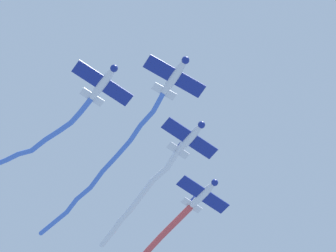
{
  "coord_description": "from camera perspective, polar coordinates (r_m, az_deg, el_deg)",
  "views": [
    {
      "loc": [
        -24.85,
        11.46,
        5.13
      ],
      "look_at": [
        2.55,
        -8.01,
        66.13
      ],
      "focal_mm": 58.71,
      "sensor_mm": 36.0,
      "label": 1
    }
  ],
  "objects": [
    {
      "name": "smoke_trail_right_wing",
      "position": [
        74.66,
        -12.83,
        -1.27
      ],
      "size": [
        18.82,
        5.91,
        4.0
      ],
      "color": "#4C75DB"
    },
    {
      "name": "airplane_right_wing",
      "position": [
        67.8,
        -6.79,
        4.43
      ],
      "size": [
        5.92,
        7.96,
        2.0
      ],
      "rotation": [
        0.0,
        0.0,
        3.17
      ],
      "color": "silver"
    },
    {
      "name": "airplane_left_wing",
      "position": [
        70.6,
        2.25,
        -1.27
      ],
      "size": [
        5.93,
        7.96,
        2.0
      ],
      "rotation": [
        0.0,
        0.0,
        3.17
      ],
      "color": "silver"
    },
    {
      "name": "smoke_trail_left_wing",
      "position": [
        75.72,
        -3.21,
        -7.79
      ],
      "size": [
        19.05,
        1.14,
        1.29
      ],
      "color": "white"
    },
    {
      "name": "airplane_lead",
      "position": [
        66.63,
        0.69,
        5.18
      ],
      "size": [
        6.0,
        8.02,
        2.0
      ],
      "rotation": [
        0.0,
        0.0,
        3.07
      ],
      "color": "silver"
    },
    {
      "name": "smoke_trail_lead",
      "position": [
        72.55,
        -6.88,
        -4.62
      ],
      "size": [
        27.04,
        2.91,
        2.28
      ],
      "color": "#4C75DB"
    },
    {
      "name": "airplane_slot",
      "position": [
        75.16,
        3.64,
        -7.09
      ],
      "size": [
        5.96,
        7.99,
        2.0
      ],
      "rotation": [
        0.0,
        0.0,
        3.19
      ],
      "color": "silver"
    }
  ]
}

